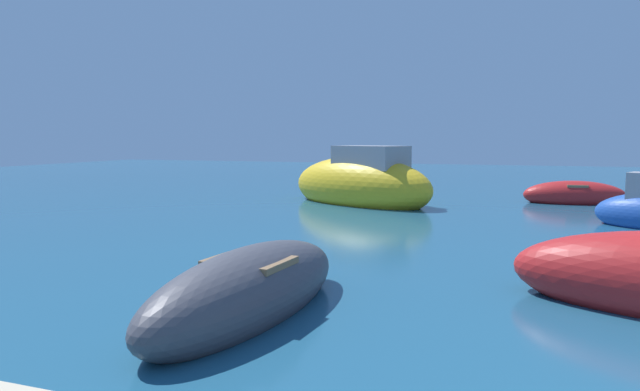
{
  "coord_description": "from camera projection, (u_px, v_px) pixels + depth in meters",
  "views": [
    {
      "loc": [
        -4.86,
        -4.54,
        2.12
      ],
      "look_at": [
        -9.9,
        10.65,
        0.39
      ],
      "focal_mm": 29.6,
      "sensor_mm": 36.0,
      "label": 1
    }
  ],
  "objects": [
    {
      "name": "moored_boat_0",
      "position": [
        361.0,
        184.0,
        17.27
      ],
      "size": [
        5.88,
        4.44,
        2.33
      ],
      "rotation": [
        0.0,
        0.0,
        2.67
      ],
      "color": "gold",
      "rests_on": "ground"
    },
    {
      "name": "moored_boat_4",
      "position": [
        574.0,
        195.0,
        17.25
      ],
      "size": [
        3.26,
        1.4,
        0.96
      ],
      "rotation": [
        0.0,
        0.0,
        3.25
      ],
      "color": "#B21E1E",
      "rests_on": "ground"
    },
    {
      "name": "moored_boat_6",
      "position": [
        250.0,
        290.0,
        6.36
      ],
      "size": [
        1.65,
        3.89,
        1.06
      ],
      "rotation": [
        0.0,
        0.0,
        1.44
      ],
      "color": "#3F3F47",
      "rests_on": "ground"
    }
  ]
}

